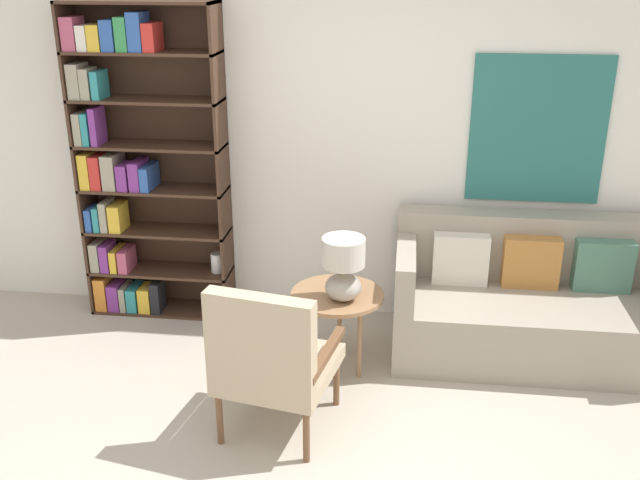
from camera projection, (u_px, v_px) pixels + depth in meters
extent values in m
cube|color=white|center=(316.00, 127.00, 4.80)|extent=(6.40, 0.06, 2.70)
cube|color=#286B66|center=(538.00, 130.00, 4.59)|extent=(0.86, 0.02, 0.96)
cube|color=#422B1E|center=(83.00, 165.00, 4.92)|extent=(0.02, 0.30, 2.17)
cube|color=#422B1E|center=(223.00, 170.00, 4.80)|extent=(0.02, 0.30, 2.17)
cube|color=#422B1E|center=(138.00, 2.00, 4.46)|extent=(1.01, 0.30, 0.02)
cube|color=#422B1E|center=(165.00, 308.00, 5.25)|extent=(1.01, 0.30, 0.02)
cube|color=#422B1E|center=(159.00, 162.00, 4.99)|extent=(1.01, 0.01, 2.17)
cube|color=#422B1E|center=(162.00, 270.00, 5.14)|extent=(1.01, 0.30, 0.02)
cube|color=orange|center=(105.00, 291.00, 5.22)|extent=(0.08, 0.20, 0.25)
cube|color=#7A338C|center=(118.00, 293.00, 5.23)|extent=(0.08, 0.24, 0.20)
cube|color=gray|center=(126.00, 296.00, 5.21)|extent=(0.04, 0.19, 0.18)
cube|color=teal|center=(136.00, 296.00, 5.21)|extent=(0.07, 0.21, 0.18)
cube|color=gold|center=(147.00, 298.00, 5.18)|extent=(0.09, 0.18, 0.18)
cube|color=black|center=(158.00, 295.00, 5.16)|extent=(0.06, 0.17, 0.23)
cube|color=#422B1E|center=(158.00, 230.00, 5.03)|extent=(1.01, 0.30, 0.02)
cube|color=gray|center=(100.00, 254.00, 5.13)|extent=(0.06, 0.23, 0.21)
cube|color=#7A338C|center=(108.00, 256.00, 5.10)|extent=(0.06, 0.18, 0.20)
cube|color=gold|center=(118.00, 258.00, 5.11)|extent=(0.05, 0.21, 0.16)
cube|color=#B24C6B|center=(127.00, 259.00, 5.10)|extent=(0.07, 0.20, 0.16)
cylinder|color=white|center=(217.00, 262.00, 5.06)|extent=(0.09, 0.09, 0.14)
cube|color=#422B1E|center=(154.00, 189.00, 4.92)|extent=(1.01, 0.30, 0.02)
cube|color=#2D56A8|center=(93.00, 218.00, 5.00)|extent=(0.05, 0.18, 0.16)
cube|color=teal|center=(101.00, 217.00, 5.00)|extent=(0.04, 0.20, 0.17)
cube|color=gray|center=(107.00, 215.00, 4.98)|extent=(0.05, 0.18, 0.21)
cube|color=gold|center=(118.00, 217.00, 4.98)|extent=(0.08, 0.19, 0.19)
cube|color=#422B1E|center=(150.00, 145.00, 4.80)|extent=(1.01, 0.30, 0.02)
cube|color=gold|center=(89.00, 170.00, 4.88)|extent=(0.07, 0.20, 0.24)
cube|color=red|center=(101.00, 170.00, 4.89)|extent=(0.07, 0.24, 0.23)
cube|color=gray|center=(114.00, 170.00, 4.88)|extent=(0.09, 0.24, 0.24)
cube|color=#7A338C|center=(126.00, 176.00, 4.86)|extent=(0.07, 0.19, 0.18)
cube|color=#7A338C|center=(139.00, 174.00, 4.87)|extent=(0.07, 0.24, 0.20)
cube|color=#2D56A8|center=(150.00, 176.00, 4.87)|extent=(0.06, 0.25, 0.16)
cube|color=#422B1E|center=(146.00, 100.00, 4.69)|extent=(1.01, 0.30, 0.02)
cube|color=gray|center=(84.00, 127.00, 4.79)|extent=(0.05, 0.24, 0.21)
cube|color=teal|center=(91.00, 127.00, 4.77)|extent=(0.05, 0.21, 0.22)
cube|color=#7A338C|center=(98.00, 126.00, 4.74)|extent=(0.04, 0.18, 0.25)
cube|color=#422B1E|center=(142.00, 52.00, 4.58)|extent=(1.01, 0.30, 0.02)
cube|color=gray|center=(78.00, 81.00, 4.65)|extent=(0.08, 0.19, 0.23)
cube|color=gray|center=(89.00, 83.00, 4.64)|extent=(0.06, 0.17, 0.20)
cube|color=teal|center=(100.00, 84.00, 4.64)|extent=(0.05, 0.18, 0.18)
cube|color=#B24C6B|center=(73.00, 33.00, 4.54)|extent=(0.09, 0.18, 0.21)
cube|color=silver|center=(88.00, 37.00, 4.57)|extent=(0.07, 0.24, 0.16)
cube|color=gold|center=(99.00, 37.00, 4.54)|extent=(0.08, 0.20, 0.16)
cube|color=#2D56A8|center=(112.00, 35.00, 4.52)|extent=(0.08, 0.20, 0.19)
cube|color=#338C4C|center=(126.00, 34.00, 4.51)|extent=(0.08, 0.21, 0.21)
cube|color=#2D56A8|center=(139.00, 31.00, 4.49)|extent=(0.09, 0.20, 0.24)
cube|color=red|center=(153.00, 37.00, 4.49)|extent=(0.08, 0.20, 0.18)
cylinder|color=brown|center=(336.00, 381.00, 4.08)|extent=(0.04, 0.04, 0.31)
cylinder|color=brown|center=(258.00, 367.00, 4.22)|extent=(0.04, 0.04, 0.31)
cylinder|color=brown|center=(306.00, 436.00, 3.61)|extent=(0.04, 0.04, 0.31)
cylinder|color=brown|center=(220.00, 418.00, 3.75)|extent=(0.04, 0.04, 0.31)
cube|color=tan|center=(280.00, 369.00, 3.85)|extent=(0.67, 0.71, 0.08)
cube|color=tan|center=(260.00, 343.00, 3.51)|extent=(0.57, 0.21, 0.51)
cube|color=brown|center=(326.00, 354.00, 3.72)|extent=(0.15, 0.55, 0.04)
cube|color=brown|center=(234.00, 338.00, 3.87)|extent=(0.15, 0.55, 0.04)
cube|color=#9E9384|center=(528.00, 325.00, 4.60)|extent=(1.73, 0.83, 0.41)
cube|color=#9E9384|center=(528.00, 246.00, 4.74)|extent=(1.73, 0.20, 0.45)
cube|color=#9E9384|center=(405.00, 268.00, 4.56)|extent=(0.12, 0.83, 0.32)
cube|color=beige|center=(460.00, 259.00, 4.67)|extent=(0.36, 0.12, 0.34)
cube|color=#B27538|center=(531.00, 262.00, 4.62)|extent=(0.36, 0.12, 0.34)
cube|color=#4C7A66|center=(603.00, 266.00, 4.57)|extent=(0.36, 0.12, 0.34)
cylinder|color=#99704C|center=(337.00, 295.00, 4.32)|extent=(0.57, 0.57, 0.02)
cylinder|color=#99704C|center=(340.00, 320.00, 4.57)|extent=(0.03, 0.03, 0.50)
cylinder|color=#99704C|center=(311.00, 338.00, 4.35)|extent=(0.03, 0.03, 0.50)
cylinder|color=#99704C|center=(360.00, 341.00, 4.32)|extent=(0.03, 0.03, 0.50)
ellipsoid|color=#A59E93|center=(343.00, 287.00, 4.21)|extent=(0.22, 0.22, 0.16)
cylinder|color=tan|center=(343.00, 270.00, 4.17)|extent=(0.02, 0.02, 0.06)
cylinder|color=beige|center=(344.00, 252.00, 4.12)|extent=(0.25, 0.25, 0.17)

